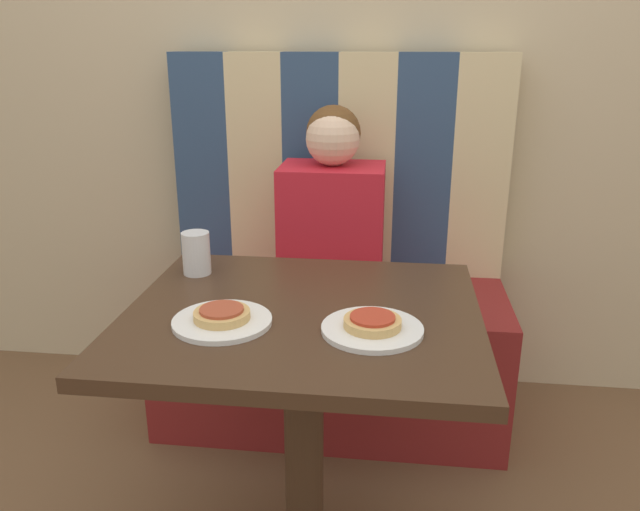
# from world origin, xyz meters

# --- Properties ---
(wall_back) EXTENTS (7.00, 0.05, 2.60)m
(wall_back) POSITION_xyz_m (0.00, 1.01, 1.30)
(wall_back) COLOR #C6B28E
(wall_back) RESTS_ON ground_plane
(booth_seat) EXTENTS (1.20, 0.55, 0.49)m
(booth_seat) POSITION_xyz_m (0.00, 0.68, 0.24)
(booth_seat) COLOR maroon
(booth_seat) RESTS_ON ground_plane
(booth_backrest) EXTENTS (1.20, 0.09, 0.79)m
(booth_backrest) POSITION_xyz_m (0.00, 0.90, 0.88)
(booth_backrest) COLOR navy
(booth_backrest) RESTS_ON booth_seat
(dining_table) EXTENTS (0.83, 0.74, 0.71)m
(dining_table) POSITION_xyz_m (0.00, 0.00, 0.61)
(dining_table) COLOR #422B1C
(dining_table) RESTS_ON ground_plane
(person) EXTENTS (0.34, 0.25, 0.63)m
(person) POSITION_xyz_m (0.00, 0.68, 0.78)
(person) COLOR red
(person) RESTS_ON booth_seat
(plate_left) EXTENTS (0.22, 0.22, 0.01)m
(plate_left) POSITION_xyz_m (-0.17, -0.10, 0.72)
(plate_left) COLOR white
(plate_left) RESTS_ON dining_table
(plate_right) EXTENTS (0.22, 0.22, 0.01)m
(plate_right) POSITION_xyz_m (0.17, -0.10, 0.72)
(plate_right) COLOR white
(plate_right) RESTS_ON dining_table
(pizza_left) EXTENTS (0.13, 0.13, 0.03)m
(pizza_left) POSITION_xyz_m (-0.17, -0.10, 0.73)
(pizza_left) COLOR tan
(pizza_left) RESTS_ON plate_left
(pizza_right) EXTENTS (0.13, 0.13, 0.03)m
(pizza_right) POSITION_xyz_m (0.17, -0.10, 0.73)
(pizza_right) COLOR tan
(pizza_right) RESTS_ON plate_right
(drinking_cup) EXTENTS (0.08, 0.08, 0.12)m
(drinking_cup) POSITION_xyz_m (-0.32, 0.21, 0.77)
(drinking_cup) COLOR silver
(drinking_cup) RESTS_ON dining_table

